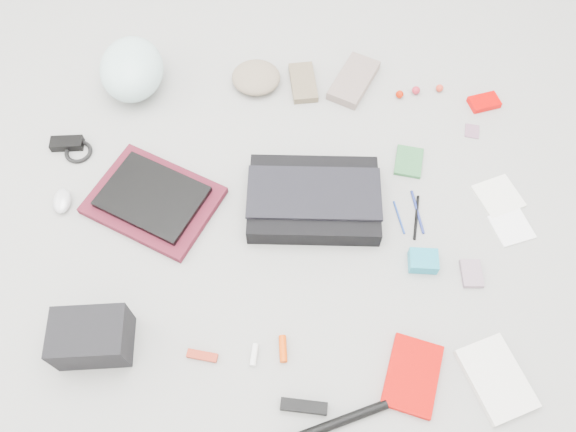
# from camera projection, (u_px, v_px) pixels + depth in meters

# --- Properties ---
(ground_plane) EXTENTS (4.00, 4.00, 0.00)m
(ground_plane) POSITION_uv_depth(u_px,v_px,m) (288.00, 224.00, 1.78)
(ground_plane) COLOR gray
(messenger_bag) EXTENTS (0.42, 0.31, 0.07)m
(messenger_bag) POSITION_uv_depth(u_px,v_px,m) (314.00, 199.00, 1.78)
(messenger_bag) COLOR black
(messenger_bag) RESTS_ON ground_plane
(bag_flap) EXTENTS (0.42, 0.20, 0.01)m
(bag_flap) POSITION_uv_depth(u_px,v_px,m) (314.00, 193.00, 1.75)
(bag_flap) COLOR black
(bag_flap) RESTS_ON messenger_bag
(laptop_sleeve) EXTENTS (0.47, 0.42, 0.03)m
(laptop_sleeve) POSITION_uv_depth(u_px,v_px,m) (154.00, 200.00, 1.80)
(laptop_sleeve) COLOR #541321
(laptop_sleeve) RESTS_ON ground_plane
(laptop) EXTENTS (0.37, 0.33, 0.02)m
(laptop) POSITION_uv_depth(u_px,v_px,m) (152.00, 197.00, 1.78)
(laptop) COLOR black
(laptop) RESTS_ON laptop_sleeve
(bike_helmet) EXTENTS (0.26, 0.30, 0.17)m
(bike_helmet) POSITION_uv_depth(u_px,v_px,m) (132.00, 69.00, 1.99)
(bike_helmet) COLOR silver
(bike_helmet) RESTS_ON ground_plane
(beanie) EXTENTS (0.20, 0.19, 0.06)m
(beanie) POSITION_uv_depth(u_px,v_px,m) (256.00, 77.00, 2.04)
(beanie) COLOR gray
(beanie) RESTS_ON ground_plane
(mitten_left) EXTENTS (0.12, 0.19, 0.03)m
(mitten_left) POSITION_uv_depth(u_px,v_px,m) (303.00, 83.00, 2.05)
(mitten_left) COLOR #706049
(mitten_left) RESTS_ON ground_plane
(mitten_right) EXTENTS (0.20, 0.26, 0.03)m
(mitten_right) POSITION_uv_depth(u_px,v_px,m) (354.00, 80.00, 2.05)
(mitten_right) COLOR gray
(mitten_right) RESTS_ON ground_plane
(power_brick) EXTENTS (0.11, 0.06, 0.03)m
(power_brick) POSITION_uv_depth(u_px,v_px,m) (67.00, 143.00, 1.91)
(power_brick) COLOR black
(power_brick) RESTS_ON ground_plane
(cable_coil) EXTENTS (0.11, 0.11, 0.01)m
(cable_coil) POSITION_uv_depth(u_px,v_px,m) (78.00, 152.00, 1.91)
(cable_coil) COLOR black
(cable_coil) RESTS_ON ground_plane
(mouse) EXTENTS (0.07, 0.10, 0.04)m
(mouse) POSITION_uv_depth(u_px,v_px,m) (62.00, 201.00, 1.80)
(mouse) COLOR silver
(mouse) RESTS_ON ground_plane
(camera_bag) EXTENTS (0.22, 0.16, 0.13)m
(camera_bag) POSITION_uv_depth(u_px,v_px,m) (92.00, 337.00, 1.53)
(camera_bag) COLOR black
(camera_bag) RESTS_ON ground_plane
(multitool) EXTENTS (0.09, 0.03, 0.01)m
(multitool) POSITION_uv_depth(u_px,v_px,m) (202.00, 356.00, 1.57)
(multitool) COLOR maroon
(multitool) RESTS_ON ground_plane
(toiletry_tube_white) EXTENTS (0.02, 0.06, 0.02)m
(toiletry_tube_white) POSITION_uv_depth(u_px,v_px,m) (254.00, 355.00, 1.57)
(toiletry_tube_white) COLOR white
(toiletry_tube_white) RESTS_ON ground_plane
(toiletry_tube_orange) EXTENTS (0.03, 0.08, 0.02)m
(toiletry_tube_orange) POSITION_uv_depth(u_px,v_px,m) (283.00, 349.00, 1.57)
(toiletry_tube_orange) COLOR #DC4003
(toiletry_tube_orange) RESTS_ON ground_plane
(u_lock) EXTENTS (0.13, 0.04, 0.03)m
(u_lock) POSITION_uv_depth(u_px,v_px,m) (304.00, 406.00, 1.49)
(u_lock) COLOR black
(u_lock) RESTS_ON ground_plane
(bike_pump) EXTENTS (0.27, 0.13, 0.03)m
(bike_pump) POSITION_uv_depth(u_px,v_px,m) (337.00, 423.00, 1.47)
(bike_pump) COLOR black
(bike_pump) RESTS_ON ground_plane
(book_red) EXTENTS (0.18, 0.23, 0.02)m
(book_red) POSITION_uv_depth(u_px,v_px,m) (412.00, 375.00, 1.54)
(book_red) COLOR #CB0500
(book_red) RESTS_ON ground_plane
(book_white) EXTENTS (0.22, 0.25, 0.02)m
(book_white) POSITION_uv_depth(u_px,v_px,m) (496.00, 379.00, 1.53)
(book_white) COLOR silver
(book_white) RESTS_ON ground_plane
(notepad) EXTENTS (0.11, 0.13, 0.01)m
(notepad) POSITION_uv_depth(u_px,v_px,m) (409.00, 162.00, 1.89)
(notepad) COLOR #2B6435
(notepad) RESTS_ON ground_plane
(pen_blue) EXTENTS (0.04, 0.12, 0.01)m
(pen_blue) POSITION_uv_depth(u_px,v_px,m) (399.00, 217.00, 1.79)
(pen_blue) COLOR navy
(pen_blue) RESTS_ON ground_plane
(pen_black) EXTENTS (0.03, 0.16, 0.01)m
(pen_black) POSITION_uv_depth(u_px,v_px,m) (416.00, 217.00, 1.78)
(pen_black) COLOR black
(pen_black) RESTS_ON ground_plane
(pen_navy) EXTENTS (0.04, 0.16, 0.01)m
(pen_navy) POSITION_uv_depth(u_px,v_px,m) (417.00, 212.00, 1.79)
(pen_navy) COLOR navy
(pen_navy) RESTS_ON ground_plane
(accordion_wallet) EXTENTS (0.09, 0.07, 0.04)m
(accordion_wallet) POSITION_uv_depth(u_px,v_px,m) (423.00, 261.00, 1.69)
(accordion_wallet) COLOR teal
(accordion_wallet) RESTS_ON ground_plane
(card_deck) EXTENTS (0.07, 0.09, 0.02)m
(card_deck) POSITION_uv_depth(u_px,v_px,m) (472.00, 274.00, 1.69)
(card_deck) COLOR gray
(card_deck) RESTS_ON ground_plane
(napkin_top) EXTENTS (0.17, 0.17, 0.01)m
(napkin_top) POSITION_uv_depth(u_px,v_px,m) (498.00, 196.00, 1.82)
(napkin_top) COLOR silver
(napkin_top) RESTS_ON ground_plane
(napkin_bottom) EXTENTS (0.15, 0.15, 0.01)m
(napkin_bottom) POSITION_uv_depth(u_px,v_px,m) (512.00, 227.00, 1.77)
(napkin_bottom) COLOR white
(napkin_bottom) RESTS_ON ground_plane
(lollipop_a) EXTENTS (0.04, 0.04, 0.03)m
(lollipop_a) POSITION_uv_depth(u_px,v_px,m) (400.00, 94.00, 2.02)
(lollipop_a) COLOR #B61700
(lollipop_a) RESTS_ON ground_plane
(lollipop_b) EXTENTS (0.04, 0.04, 0.03)m
(lollipop_b) POSITION_uv_depth(u_px,v_px,m) (416.00, 90.00, 2.03)
(lollipop_b) COLOR #A91E2E
(lollipop_b) RESTS_ON ground_plane
(lollipop_c) EXTENTS (0.03, 0.03, 0.03)m
(lollipop_c) POSITION_uv_depth(u_px,v_px,m) (440.00, 88.00, 2.03)
(lollipop_c) COLOR red
(lollipop_c) RESTS_ON ground_plane
(altoids_tin) EXTENTS (0.12, 0.10, 0.02)m
(altoids_tin) POSITION_uv_depth(u_px,v_px,m) (484.00, 102.00, 2.01)
(altoids_tin) COLOR #D30100
(altoids_tin) RESTS_ON ground_plane
(stamp_sheet) EXTENTS (0.06, 0.07, 0.00)m
(stamp_sheet) POSITION_uv_depth(u_px,v_px,m) (472.00, 131.00, 1.95)
(stamp_sheet) COLOR #875A73
(stamp_sheet) RESTS_ON ground_plane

